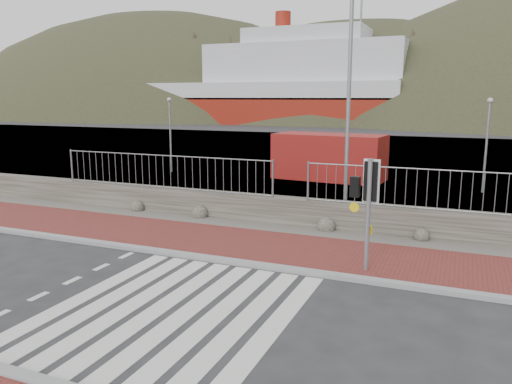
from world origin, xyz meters
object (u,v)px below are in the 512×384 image
at_px(traffic_signal_far, 368,191).
at_px(shipping_container, 329,157).
at_px(ferry, 267,89).
at_px(streetlight, 353,95).

relative_size(traffic_signal_far, shipping_container, 0.50).
bearing_deg(traffic_signal_far, shipping_container, -63.96).
height_order(ferry, shipping_container, ferry).
height_order(ferry, traffic_signal_far, ferry).
xyz_separation_m(ferry, traffic_signal_far, (27.74, -64.26, -3.37)).
bearing_deg(streetlight, traffic_signal_far, -78.20).
distance_m(ferry, traffic_signal_far, 70.07).
distance_m(ferry, shipping_container, 56.34).
relative_size(streetlight, shipping_container, 1.35).
bearing_deg(ferry, traffic_signal_far, -66.65).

